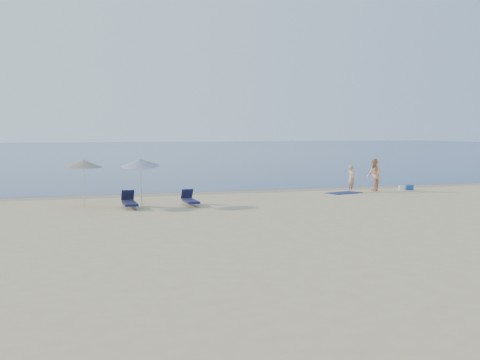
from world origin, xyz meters
name	(u,v)px	position (x,y,z in m)	size (l,w,h in m)	color
sea	(120,150)	(0.00, 100.00, 0.00)	(240.00, 160.00, 0.01)	#0B1B46
wet_sand_strip	(279,191)	(0.00, 19.40, 0.00)	(240.00, 1.60, 0.00)	#847254
person_left	(351,179)	(3.73, 17.27, 0.80)	(0.59, 0.38, 1.61)	tan
person_right	(374,175)	(5.32, 17.40, 0.98)	(0.95, 0.74, 1.96)	tan
beach_towel	(344,193)	(3.04, 16.86, 0.02)	(1.99, 1.11, 0.03)	#101951
white_bag	(402,188)	(7.22, 17.34, 0.13)	(0.31, 0.27, 0.27)	silver
blue_cooler	(409,187)	(7.74, 17.34, 0.16)	(0.44, 0.31, 0.31)	#1C469C
umbrella_near	(140,163)	(-9.08, 14.58, 2.08)	(2.40, 2.41, 2.41)	silver
umbrella_far	(83,164)	(-11.69, 14.88, 2.07)	(2.26, 2.27, 2.34)	silver
lounger_left	(129,202)	(-9.70, 13.86, 0.29)	(0.62, 1.83, 0.81)	#131534
lounger_right	(190,200)	(-6.78, 13.94, 0.28)	(0.57, 1.73, 0.76)	#16183D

